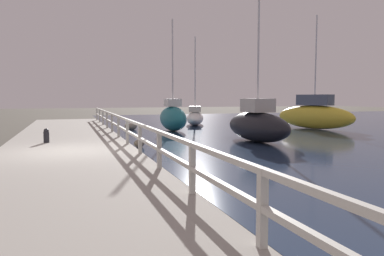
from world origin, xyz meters
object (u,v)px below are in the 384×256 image
(sailboat_black, at_px, (257,125))
(sailboat_white, at_px, (195,117))
(sailboat_yellow, at_px, (314,115))
(mooring_bollard, at_px, (46,136))
(sailboat_teal, at_px, (173,117))

(sailboat_black, bearing_deg, sailboat_white, 84.13)
(sailboat_white, height_order, sailboat_yellow, sailboat_yellow)
(mooring_bollard, xyz_separation_m, sailboat_black, (8.89, 0.12, 0.20))
(sailboat_yellow, xyz_separation_m, sailboat_teal, (-8.92, 1.42, -0.09))
(mooring_bollard, xyz_separation_m, sailboat_white, (9.55, 10.74, -0.02))
(sailboat_black, xyz_separation_m, sailboat_teal, (-2.18, 6.43, 0.03))
(mooring_bollard, relative_size, sailboat_white, 0.08)
(mooring_bollard, distance_m, sailboat_yellow, 16.46)
(mooring_bollard, xyz_separation_m, sailboat_teal, (6.71, 6.55, 0.23))
(mooring_bollard, height_order, sailboat_white, sailboat_white)
(sailboat_yellow, bearing_deg, sailboat_teal, 152.33)
(sailboat_white, bearing_deg, mooring_bollard, -111.50)
(mooring_bollard, bearing_deg, sailboat_white, 48.35)
(sailboat_yellow, bearing_deg, sailboat_white, 118.74)
(mooring_bollard, relative_size, sailboat_yellow, 0.08)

